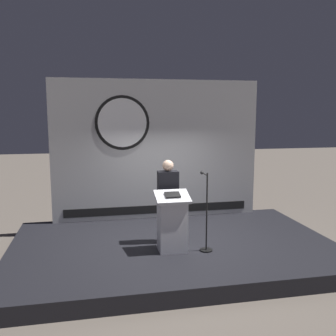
{
  "coord_description": "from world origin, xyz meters",
  "views": [
    {
      "loc": [
        -1.54,
        -7.01,
        2.9
      ],
      "look_at": [
        -0.12,
        -0.01,
        1.82
      ],
      "focal_mm": 39.88,
      "sensor_mm": 36.0,
      "label": 1
    }
  ],
  "objects": [
    {
      "name": "ground_plane",
      "position": [
        0.0,
        0.0,
        0.0
      ],
      "size": [
        40.0,
        40.0,
        0.0
      ],
      "primitive_type": "plane",
      "color": "#6B6056"
    },
    {
      "name": "stage_platform",
      "position": [
        0.0,
        0.0,
        0.15
      ],
      "size": [
        6.4,
        4.0,
        0.3
      ],
      "primitive_type": "cube",
      "color": "black",
      "rests_on": "ground"
    },
    {
      "name": "banner_display",
      "position": [
        -0.02,
        1.85,
        1.98
      ],
      "size": [
        5.02,
        0.12,
        3.35
      ],
      "color": "silver",
      "rests_on": "stage_platform"
    },
    {
      "name": "podium",
      "position": [
        -0.12,
        -0.41,
        0.84
      ],
      "size": [
        0.64,
        0.49,
        1.13
      ],
      "color": "silver",
      "rests_on": "stage_platform"
    },
    {
      "name": "speaker_person",
      "position": [
        -0.1,
        0.07,
        1.15
      ],
      "size": [
        0.4,
        0.26,
        1.66
      ],
      "color": "black",
      "rests_on": "stage_platform"
    },
    {
      "name": "microphone_stand",
      "position": [
        0.51,
        -0.52,
        0.82
      ],
      "size": [
        0.24,
        0.5,
        1.49
      ],
      "color": "black",
      "rests_on": "stage_platform"
    }
  ]
}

